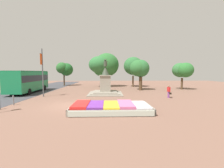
{
  "coord_description": "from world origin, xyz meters",
  "views": [
    {
      "loc": [
        3.74,
        -14.15,
        3.16
      ],
      "look_at": [
        4.1,
        2.29,
        1.86
      ],
      "focal_mm": 24.0,
      "sensor_mm": 36.0,
      "label": 1
    }
  ],
  "objects_px": {
    "flower_planter": "(110,108)",
    "banner_pole": "(42,71)",
    "city_bus": "(29,80)",
    "pedestrian_with_handbag": "(169,91)",
    "statue_monument": "(105,86)",
    "kerb_bollard_mid_b": "(13,100)"
  },
  "relations": [
    {
      "from": "city_bus",
      "to": "pedestrian_with_handbag",
      "type": "xyz_separation_m",
      "value": [
        19.79,
        -5.34,
        -1.05
      ]
    },
    {
      "from": "banner_pole",
      "to": "statue_monument",
      "type": "bearing_deg",
      "value": 14.48
    },
    {
      "from": "city_bus",
      "to": "pedestrian_with_handbag",
      "type": "distance_m",
      "value": 20.53
    },
    {
      "from": "flower_planter",
      "to": "pedestrian_with_handbag",
      "type": "distance_m",
      "value": 9.53
    },
    {
      "from": "banner_pole",
      "to": "kerb_bollard_mid_b",
      "type": "relative_size",
      "value": 6.38
    },
    {
      "from": "statue_monument",
      "to": "banner_pole",
      "type": "xyz_separation_m",
      "value": [
        -7.98,
        -2.06,
        2.13
      ]
    },
    {
      "from": "statue_monument",
      "to": "pedestrian_with_handbag",
      "type": "relative_size",
      "value": 3.2
    },
    {
      "from": "flower_planter",
      "to": "pedestrian_with_handbag",
      "type": "relative_size",
      "value": 4.12
    },
    {
      "from": "statue_monument",
      "to": "banner_pole",
      "type": "relative_size",
      "value": 0.82
    },
    {
      "from": "pedestrian_with_handbag",
      "to": "kerb_bollard_mid_b",
      "type": "bearing_deg",
      "value": -167.44
    },
    {
      "from": "flower_planter",
      "to": "city_bus",
      "type": "distance_m",
      "value": 17.07
    },
    {
      "from": "flower_planter",
      "to": "banner_pole",
      "type": "bearing_deg",
      "value": 139.26
    },
    {
      "from": "flower_planter",
      "to": "statue_monument",
      "type": "xyz_separation_m",
      "value": [
        -0.59,
        9.45,
        0.83
      ]
    },
    {
      "from": "pedestrian_with_handbag",
      "to": "kerb_bollard_mid_b",
      "type": "distance_m",
      "value": 16.96
    },
    {
      "from": "banner_pole",
      "to": "city_bus",
      "type": "height_order",
      "value": "banner_pole"
    },
    {
      "from": "city_bus",
      "to": "pedestrian_with_handbag",
      "type": "height_order",
      "value": "city_bus"
    },
    {
      "from": "flower_planter",
      "to": "banner_pole",
      "type": "height_order",
      "value": "banner_pole"
    },
    {
      "from": "statue_monument",
      "to": "kerb_bollard_mid_b",
      "type": "xyz_separation_m",
      "value": [
        -8.69,
        -7.0,
        -0.62
      ]
    },
    {
      "from": "flower_planter",
      "to": "pedestrian_with_handbag",
      "type": "xyz_separation_m",
      "value": [
        7.27,
        6.13,
        0.58
      ]
    },
    {
      "from": "flower_planter",
      "to": "banner_pole",
      "type": "distance_m",
      "value": 11.7
    },
    {
      "from": "kerb_bollard_mid_b",
      "to": "pedestrian_with_handbag",
      "type": "bearing_deg",
      "value": 12.56
    },
    {
      "from": "city_bus",
      "to": "kerb_bollard_mid_b",
      "type": "height_order",
      "value": "city_bus"
    }
  ]
}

